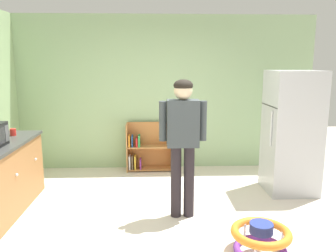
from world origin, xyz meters
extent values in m
plane|color=silver|center=(0.00, 0.00, 0.00)|extent=(12.00, 12.00, 0.00)
cube|color=#99B989|center=(0.00, 2.33, 1.35)|extent=(5.20, 0.06, 2.70)
sphere|color=silver|center=(-1.89, 0.30, 0.56)|extent=(0.04, 0.04, 0.04)
sphere|color=silver|center=(-1.89, 0.96, 0.56)|extent=(0.04, 0.04, 0.04)
cube|color=#B7BABF|center=(1.78, 1.06, 0.89)|extent=(0.70, 0.68, 1.78)
cylinder|color=silver|center=(1.41, 0.89, 0.98)|extent=(0.02, 0.02, 0.50)
cube|color=#333333|center=(1.42, 1.06, 1.28)|extent=(0.01, 0.67, 0.01)
cube|color=#B67B43|center=(-0.70, 2.11, 0.42)|extent=(0.02, 0.28, 0.85)
cube|color=#B67B43|center=(0.08, 2.11, 0.42)|extent=(0.02, 0.28, 0.85)
cube|color=#BC773E|center=(-0.31, 2.24, 0.42)|extent=(0.80, 0.02, 0.85)
cube|color=#B67B43|center=(-0.31, 2.11, 0.03)|extent=(0.76, 0.24, 0.02)
cube|color=#B67B43|center=(-0.31, 2.11, 0.43)|extent=(0.76, 0.24, 0.02)
cube|color=beige|center=(-0.66, 2.08, 0.16)|extent=(0.03, 0.17, 0.24)
cube|color=orange|center=(-0.66, 2.08, 0.55)|extent=(0.03, 0.17, 0.20)
cube|color=brown|center=(-0.61, 2.08, 0.16)|extent=(0.02, 0.17, 0.24)
cube|color=#224F96|center=(-0.60, 2.08, 0.54)|extent=(0.02, 0.17, 0.20)
cube|color=gold|center=(-0.56, 2.08, 0.16)|extent=(0.03, 0.17, 0.24)
cube|color=red|center=(-0.53, 2.08, 0.53)|extent=(0.03, 0.17, 0.16)
cube|color=#823291|center=(-0.47, 2.08, 0.13)|extent=(0.02, 0.17, 0.18)
cube|color=#308E41|center=(-0.48, 2.08, 0.55)|extent=(0.03, 0.17, 0.20)
cylinder|color=#292328|center=(0.04, 0.28, 0.45)|extent=(0.13, 0.13, 0.90)
cylinder|color=#292328|center=(0.20, 0.28, 0.45)|extent=(0.13, 0.13, 0.90)
cube|color=#3C4448|center=(0.12, 0.28, 1.18)|extent=(0.38, 0.22, 0.56)
cylinder|color=#3C4448|center=(-0.12, 0.28, 1.21)|extent=(0.09, 0.09, 0.48)
cylinder|color=#3C4448|center=(0.36, 0.28, 1.21)|extent=(0.09, 0.09, 0.48)
sphere|color=beige|center=(0.12, 0.28, 1.57)|extent=(0.22, 0.22, 0.22)
ellipsoid|color=black|center=(0.12, 0.28, 1.63)|extent=(0.23, 0.23, 0.14)
torus|color=purple|center=(0.84, -0.60, 0.04)|extent=(0.54, 0.54, 0.07)
torus|color=orange|center=(0.84, -0.60, 0.22)|extent=(0.60, 0.60, 0.08)
cylinder|color=navy|center=(0.84, -0.60, 0.27)|extent=(0.23, 0.23, 0.10)
cylinder|color=silver|center=(1.06, -0.60, 0.13)|extent=(0.02, 0.02, 0.18)
cylinder|color=silver|center=(0.73, -0.41, 0.13)|extent=(0.02, 0.02, 0.18)
cylinder|color=silver|center=(0.73, -0.79, 0.13)|extent=(0.02, 0.02, 0.18)
cube|color=#515156|center=(-2.02, 0.45, 1.04)|extent=(0.01, 0.10, 0.20)
cylinder|color=red|center=(-2.17, 0.96, 0.95)|extent=(0.08, 0.08, 0.09)
cylinder|color=teal|center=(-2.21, 0.70, 0.95)|extent=(0.08, 0.08, 0.09)
camera|label=1|loc=(-0.22, -3.68, 1.90)|focal=36.20mm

